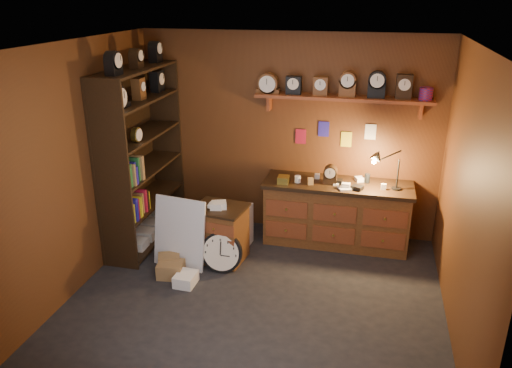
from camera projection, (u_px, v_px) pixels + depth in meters
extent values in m
plane|color=black|center=(257.00, 295.00, 5.55)|extent=(4.00, 4.00, 0.00)
cube|color=#583015|center=(288.00, 135.00, 6.70)|extent=(4.00, 0.02, 2.70)
cube|color=#583015|center=(197.00, 272.00, 3.43)|extent=(4.00, 0.02, 2.70)
cube|color=#583015|center=(81.00, 167.00, 5.50)|extent=(0.02, 3.60, 2.70)
cube|color=#583015|center=(467.00, 200.00, 4.63)|extent=(0.02, 3.60, 2.70)
cube|color=beige|center=(258.00, 45.00, 4.58)|extent=(4.00, 3.60, 0.02)
cube|color=brown|center=(343.00, 98.00, 6.20)|extent=(2.20, 0.30, 0.04)
cube|color=brown|center=(269.00, 103.00, 6.52)|extent=(0.04, 0.16, 0.20)
cube|color=brown|center=(421.00, 110.00, 6.10)|extent=(0.04, 0.16, 0.20)
cylinder|color=#B21419|center=(426.00, 94.00, 5.95)|extent=(0.16, 0.16, 0.15)
cube|color=maroon|center=(299.00, 136.00, 6.65)|extent=(0.14, 0.01, 0.20)
cube|color=navy|center=(322.00, 129.00, 6.54)|extent=(0.14, 0.01, 0.20)
cube|color=gold|center=(345.00, 139.00, 6.52)|extent=(0.14, 0.01, 0.20)
cube|color=silver|center=(369.00, 132.00, 6.41)|extent=(0.14, 0.01, 0.20)
cube|color=black|center=(126.00, 157.00, 6.46)|extent=(0.03, 1.60, 2.30)
cube|color=black|center=(112.00, 179.00, 5.70)|extent=(0.45, 0.03, 2.30)
cube|color=black|center=(166.00, 142.00, 7.11)|extent=(0.45, 0.03, 2.30)
cube|color=black|center=(149.00, 235.00, 6.80)|extent=(0.43, 1.54, 0.03)
cube|color=black|center=(146.00, 201.00, 6.62)|extent=(0.43, 1.54, 0.03)
cube|color=black|center=(143.00, 170.00, 6.46)|extent=(0.43, 1.54, 0.03)
cube|color=black|center=(140.00, 136.00, 6.30)|extent=(0.43, 1.54, 0.03)
cube|color=black|center=(137.00, 101.00, 6.14)|extent=(0.43, 1.54, 0.03)
cube|color=black|center=(135.00, 69.00, 6.00)|extent=(0.43, 1.54, 0.03)
cube|color=brown|center=(336.00, 215.00, 6.59)|extent=(1.85, 0.60, 0.80)
cube|color=black|center=(338.00, 185.00, 6.44)|extent=(1.91, 0.66, 0.05)
cube|color=brown|center=(334.00, 224.00, 6.32)|extent=(1.77, 0.02, 0.52)
cylinder|color=black|center=(396.00, 188.00, 6.22)|extent=(0.12, 0.12, 0.02)
cylinder|color=black|center=(398.00, 174.00, 6.15)|extent=(0.02, 0.02, 0.38)
cylinder|color=black|center=(390.00, 156.00, 6.07)|extent=(0.27, 0.09, 0.14)
cone|color=black|center=(378.00, 159.00, 6.08)|extent=(0.18, 0.14, 0.18)
cube|color=brown|center=(220.00, 234.00, 6.19)|extent=(0.64, 0.56, 0.68)
cube|color=black|center=(220.00, 208.00, 6.06)|extent=(0.69, 0.61, 0.03)
cube|color=brown|center=(214.00, 243.00, 5.97)|extent=(0.52, 0.09, 0.58)
cylinder|color=black|center=(222.00, 252.00, 5.96)|extent=(0.50, 0.16, 0.50)
cylinder|color=#FFECCB|center=(221.00, 253.00, 5.92)|extent=(0.44, 0.10, 0.43)
cube|color=black|center=(220.00, 248.00, 5.89)|extent=(0.01, 0.04, 0.16)
cube|color=black|center=(225.00, 256.00, 5.92)|extent=(0.11, 0.01, 0.01)
cube|color=silver|center=(181.00, 264.00, 6.17)|extent=(0.69, 0.28, 0.88)
cube|color=silver|center=(228.00, 228.00, 6.51)|extent=(0.58, 0.58, 0.56)
cube|color=black|center=(221.00, 237.00, 6.25)|extent=(0.45, 0.06, 0.44)
cube|color=olive|center=(171.00, 269.00, 5.89)|extent=(0.32, 0.28, 0.18)
cube|color=white|center=(186.00, 279.00, 5.73)|extent=(0.24, 0.28, 0.14)
cube|color=olive|center=(169.00, 262.00, 6.03)|extent=(0.32, 0.30, 0.19)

